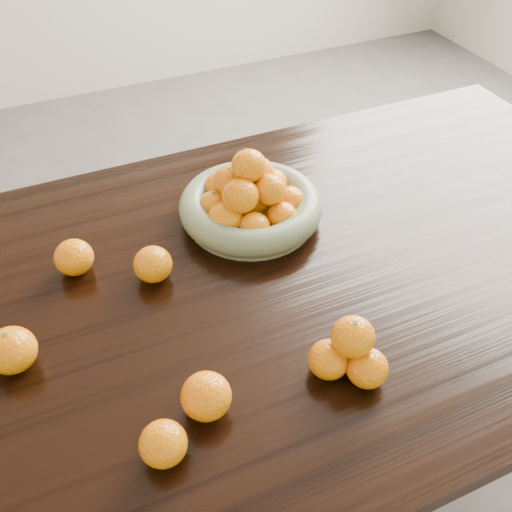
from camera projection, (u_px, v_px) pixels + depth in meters
name	position (u px, v px, depth m)	size (l,w,h in m)	color
ground	(243.00, 472.00, 1.60)	(5.00, 5.00, 0.00)	#555250
dining_table	(238.00, 316.00, 1.16)	(2.00, 1.00, 0.75)	black
fruit_bowl	(250.00, 201.00, 1.22)	(0.31, 0.31, 0.17)	#6D7958
orange_pyramid	(350.00, 350.00, 0.93)	(0.13, 0.13, 0.11)	orange
loose_orange_0	(12.00, 350.00, 0.93)	(0.08, 0.08, 0.08)	orange
loose_orange_1	(163.00, 444.00, 0.82)	(0.07, 0.07, 0.07)	orange
loose_orange_2	(206.00, 396.00, 0.87)	(0.08, 0.08, 0.07)	orange
loose_orange_3	(74.00, 257.00, 1.10)	(0.08, 0.08, 0.07)	orange
loose_orange_4	(153.00, 264.00, 1.09)	(0.08, 0.08, 0.07)	orange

